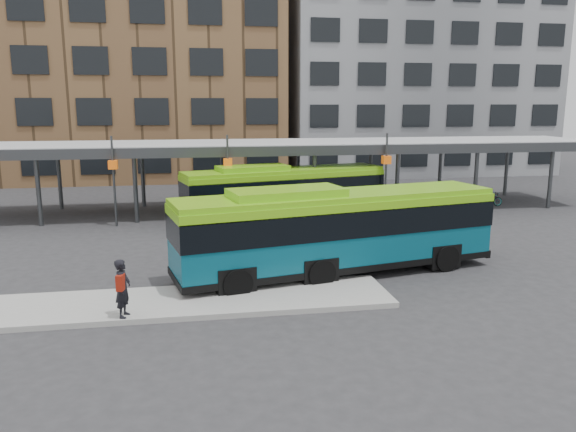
# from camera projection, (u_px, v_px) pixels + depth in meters

# --- Properties ---
(ground) EXTENTS (120.00, 120.00, 0.00)m
(ground) POSITION_uv_depth(u_px,v_px,m) (322.00, 270.00, 22.17)
(ground) COLOR #28282B
(ground) RESTS_ON ground
(boarding_island) EXTENTS (14.00, 3.00, 0.18)m
(boarding_island) POSITION_uv_depth(u_px,v_px,m) (179.00, 302.00, 18.33)
(boarding_island) COLOR gray
(boarding_island) RESTS_ON ground
(canopy) EXTENTS (40.00, 6.53, 4.80)m
(canopy) POSITION_uv_depth(u_px,v_px,m) (273.00, 146.00, 33.81)
(canopy) COLOR #999B9E
(canopy) RESTS_ON ground
(building_brick) EXTENTS (26.00, 14.00, 22.00)m
(building_brick) POSITION_uv_depth(u_px,v_px,m) (129.00, 50.00, 49.21)
(building_brick) COLOR brown
(building_brick) RESTS_ON ground
(building_grey) EXTENTS (24.00, 14.00, 20.00)m
(building_grey) POSITION_uv_depth(u_px,v_px,m) (409.00, 65.00, 53.76)
(building_grey) COLOR slate
(building_grey) RESTS_ON ground
(bus_front) EXTENTS (12.78, 5.15, 3.45)m
(bus_front) POSITION_uv_depth(u_px,v_px,m) (336.00, 229.00, 21.33)
(bus_front) COLOR #084A5D
(bus_front) RESTS_ON ground
(bus_rear) EXTENTS (11.69, 5.09, 3.15)m
(bus_rear) POSITION_uv_depth(u_px,v_px,m) (284.00, 191.00, 31.31)
(bus_rear) COLOR #084A5D
(bus_rear) RESTS_ON ground
(pedestrian) EXTENTS (0.55, 0.72, 1.78)m
(pedestrian) POSITION_uv_depth(u_px,v_px,m) (123.00, 288.00, 16.70)
(pedestrian) COLOR black
(pedestrian) RESTS_ON boarding_island
(bike_rack) EXTENTS (4.33, 1.37, 1.05)m
(bike_rack) POSITION_uv_depth(u_px,v_px,m) (467.00, 199.00, 35.61)
(bike_rack) COLOR slate
(bike_rack) RESTS_ON ground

